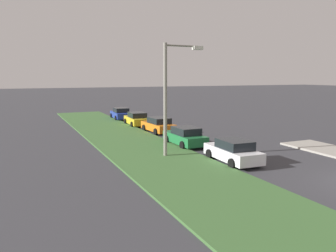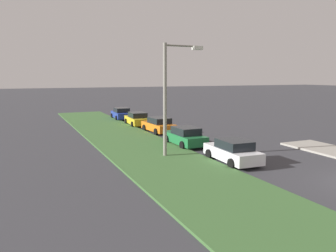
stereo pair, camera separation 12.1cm
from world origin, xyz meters
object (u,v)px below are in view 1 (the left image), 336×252
(parked_car_green, at_px, (185,136))
(streetlight, at_px, (170,91))
(parked_car_orange, at_px, (158,125))
(parked_car_yellow, at_px, (137,119))
(parked_car_white, at_px, (233,151))
(parked_car_blue, at_px, (121,114))

(parked_car_green, relative_size, streetlight, 0.58)
(parked_car_green, distance_m, streetlight, 5.36)
(parked_car_orange, relative_size, parked_car_yellow, 1.00)
(parked_car_white, height_order, parked_car_yellow, same)
(parked_car_green, height_order, parked_car_blue, same)
(parked_car_white, relative_size, streetlight, 0.58)
(parked_car_white, height_order, streetlight, streetlight)
(parked_car_white, height_order, parked_car_green, same)
(parked_car_yellow, height_order, parked_car_blue, same)
(parked_car_white, bearing_deg, parked_car_green, 5.28)
(parked_car_green, height_order, parked_car_yellow, same)
(streetlight, bearing_deg, parked_car_yellow, -10.42)
(parked_car_blue, height_order, streetlight, streetlight)
(parked_car_green, height_order, streetlight, streetlight)
(parked_car_green, height_order, parked_car_orange, same)
(parked_car_orange, bearing_deg, parked_car_blue, -0.90)
(parked_car_green, relative_size, parked_car_yellow, 0.99)
(parked_car_white, xyz_separation_m, parked_car_green, (5.94, 0.34, 0.00))
(parked_car_yellow, distance_m, parked_car_blue, 5.96)
(parked_car_white, bearing_deg, parked_car_blue, 2.78)
(parked_car_orange, relative_size, streetlight, 0.59)
(parked_car_orange, bearing_deg, streetlight, 158.63)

